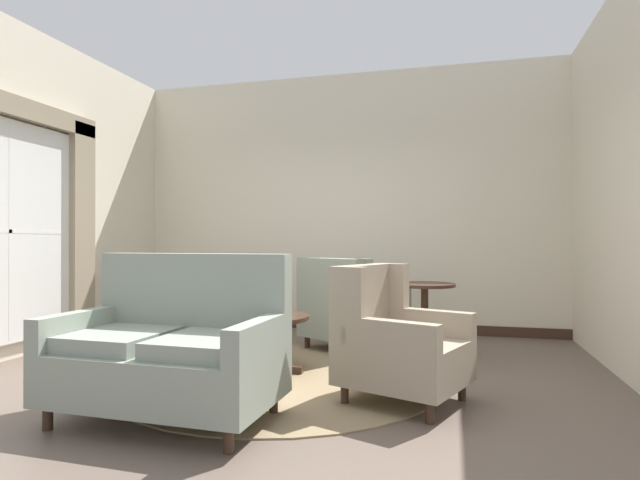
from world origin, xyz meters
name	(u,v)px	position (x,y,z in m)	size (l,w,h in m)	color
ground	(267,388)	(0.00, 0.00, 0.00)	(7.71, 7.71, 0.00)	brown
wall_back	(342,202)	(0.00, 2.75, 1.64)	(5.66, 0.08, 3.29)	beige
wall_left	(51,193)	(-2.75, 0.82, 1.64)	(0.08, 3.85, 3.29)	beige
wall_right	(632,176)	(2.75, 0.82, 1.64)	(0.08, 3.85, 3.29)	beige
baseboard_back	(341,325)	(0.00, 2.69, 0.06)	(5.50, 0.03, 0.12)	#382319
area_rug	(280,377)	(0.00, 0.30, 0.01)	(2.65, 2.65, 0.01)	#847051
window_with_curtains	(11,214)	(-2.66, 0.23, 1.38)	(0.12, 2.15, 2.41)	silver
coffee_table	(262,326)	(-0.20, 0.43, 0.40)	(0.81, 0.81, 0.49)	#382319
porcelain_vase	(256,296)	(-0.25, 0.39, 0.66)	(0.15, 0.15, 0.38)	brown
settee	(171,351)	(-0.36, -0.78, 0.43)	(1.42, 0.84, 1.04)	gray
armchair_near_sideboard	(199,311)	(-1.12, 1.04, 0.41)	(1.11, 1.10, 0.98)	gray
armchair_beside_settee	(349,310)	(0.34, 1.55, 0.41)	(1.16, 1.19, 0.96)	gray
armchair_far_left	(395,341)	(0.98, -0.06, 0.42)	(0.99, 0.96, 0.95)	gray
side_table	(425,313)	(1.12, 1.33, 0.44)	(0.58, 0.58, 0.72)	#382319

